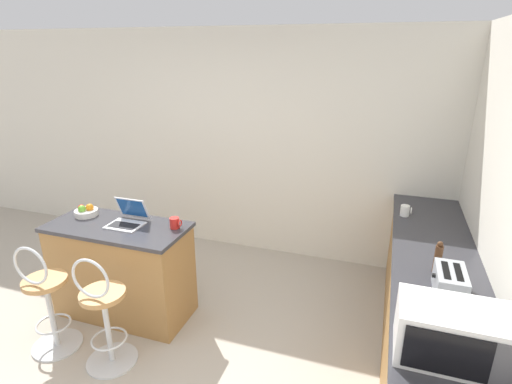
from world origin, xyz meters
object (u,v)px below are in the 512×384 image
(laptop, at_px, (128,218))
(toaster, at_px, (450,283))
(mug_red, at_px, (175,223))
(fruit_bowl, at_px, (86,211))
(pepper_mill, at_px, (438,258))
(bar_stool_far, at_px, (104,315))
(bar_stool_near, at_px, (47,301))
(microwave, at_px, (453,334))
(mug_white, at_px, (405,211))

(laptop, bearing_deg, toaster, -6.10)
(mug_red, bearing_deg, fruit_bowl, -178.72)
(toaster, bearing_deg, pepper_mill, 101.11)
(bar_stool_far, distance_m, fruit_bowl, 1.09)
(bar_stool_near, bearing_deg, microwave, -4.01)
(pepper_mill, xyz_separation_m, fruit_bowl, (-3.01, 0.04, -0.07))
(bar_stool_near, relative_size, toaster, 3.10)
(toaster, bearing_deg, bar_stool_near, -172.24)
(bar_stool_near, distance_m, toaster, 3.00)
(laptop, bearing_deg, microwave, -19.17)
(laptop, bearing_deg, pepper_mill, -0.23)
(bar_stool_near, xyz_separation_m, pepper_mill, (2.88, 0.66, 0.56))
(toaster, bearing_deg, microwave, -95.31)
(toaster, xyz_separation_m, mug_red, (-2.13, 0.32, -0.04))
(microwave, xyz_separation_m, mug_red, (-2.08, 0.92, -0.09))
(bar_stool_near, relative_size, mug_red, 9.73)
(bar_stool_near, xyz_separation_m, mug_red, (0.80, 0.72, 0.50))
(bar_stool_far, xyz_separation_m, pepper_mill, (2.32, 0.66, 0.56))
(laptop, xyz_separation_m, microwave, (2.52, -0.88, 0.09))
(mug_white, height_order, mug_red, mug_white)
(pepper_mill, bearing_deg, mug_red, 178.45)
(microwave, bearing_deg, pepper_mill, 89.75)
(mug_red, bearing_deg, laptop, -174.02)
(bar_stool_far, bearing_deg, mug_red, 71.39)
(laptop, relative_size, mug_white, 2.98)
(bar_stool_near, xyz_separation_m, fruit_bowl, (-0.13, 0.70, 0.49))
(bar_stool_far, height_order, laptop, laptop)
(bar_stool_near, relative_size, pepper_mill, 4.17)
(mug_white, distance_m, mug_red, 2.10)
(microwave, height_order, toaster, microwave)
(toaster, relative_size, mug_red, 3.14)
(fruit_bowl, bearing_deg, laptop, -3.02)
(bar_stool_far, bearing_deg, toaster, 9.53)
(toaster, bearing_deg, mug_white, 101.08)
(bar_stool_near, xyz_separation_m, bar_stool_far, (0.55, 0.00, 0.00))
(fruit_bowl, bearing_deg, mug_white, 18.56)
(bar_stool_far, height_order, pepper_mill, pepper_mill)
(pepper_mill, height_order, fruit_bowl, pepper_mill)
(laptop, distance_m, fruit_bowl, 0.48)
(mug_white, distance_m, fruit_bowl, 2.97)
(bar_stool_far, bearing_deg, laptop, 106.34)
(bar_stool_near, xyz_separation_m, toaster, (2.93, 0.40, 0.53))
(bar_stool_far, distance_m, mug_white, 2.74)
(laptop, xyz_separation_m, pepper_mill, (2.52, -0.01, 0.06))
(mug_red, relative_size, fruit_bowl, 0.48)
(pepper_mill, bearing_deg, laptop, 179.77)
(bar_stool_far, xyz_separation_m, laptop, (-0.20, 0.67, 0.50))
(toaster, bearing_deg, bar_stool_far, -170.47)
(pepper_mill, bearing_deg, fruit_bowl, 179.32)
(microwave, xyz_separation_m, pepper_mill, (0.00, 0.87, -0.03))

